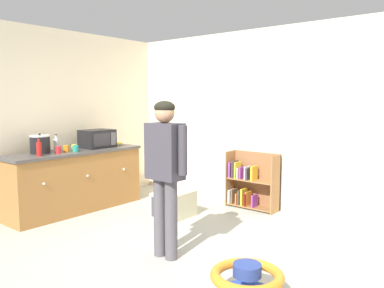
{
  "coord_description": "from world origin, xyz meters",
  "views": [
    {
      "loc": [
        2.72,
        -2.92,
        1.64
      ],
      "look_at": [
        -0.18,
        0.64,
        1.12
      ],
      "focal_mm": 36.34,
      "sensor_mm": 36.0,
      "label": 1
    }
  ],
  "objects_px": {
    "microwave": "(97,139)",
    "clear_bottle": "(56,144)",
    "kitchen_counter": "(75,180)",
    "crock_pot": "(40,144)",
    "bookshelf": "(250,183)",
    "ketchup_bottle": "(39,148)",
    "baby_walker": "(247,283)",
    "teal_cup": "(75,148)",
    "banana_bunch": "(119,143)",
    "refrigerator": "(365,176)",
    "standing_person": "(165,165)",
    "pet_carrier": "(174,204)",
    "red_cup": "(58,150)",
    "orange_cup": "(66,149)",
    "yellow_cup": "(74,148)"
  },
  "relations": [
    {
      "from": "clear_bottle",
      "to": "ketchup_bottle",
      "type": "relative_size",
      "value": 1.0
    },
    {
      "from": "pet_carrier",
      "to": "teal_cup",
      "type": "height_order",
      "value": "teal_cup"
    },
    {
      "from": "clear_bottle",
      "to": "teal_cup",
      "type": "relative_size",
      "value": 2.59
    },
    {
      "from": "baby_walker",
      "to": "teal_cup",
      "type": "bearing_deg",
      "value": 169.42
    },
    {
      "from": "bookshelf",
      "to": "pet_carrier",
      "type": "relative_size",
      "value": 1.54
    },
    {
      "from": "baby_walker",
      "to": "clear_bottle",
      "type": "height_order",
      "value": "clear_bottle"
    },
    {
      "from": "baby_walker",
      "to": "teal_cup",
      "type": "distance_m",
      "value": 3.38
    },
    {
      "from": "refrigerator",
      "to": "standing_person",
      "type": "relative_size",
      "value": 1.09
    },
    {
      "from": "red_cup",
      "to": "banana_bunch",
      "type": "bearing_deg",
      "value": 94.71
    },
    {
      "from": "kitchen_counter",
      "to": "clear_bottle",
      "type": "height_order",
      "value": "clear_bottle"
    },
    {
      "from": "kitchen_counter",
      "to": "baby_walker",
      "type": "height_order",
      "value": "kitchen_counter"
    },
    {
      "from": "microwave",
      "to": "ketchup_bottle",
      "type": "bearing_deg",
      "value": -82.96
    },
    {
      "from": "kitchen_counter",
      "to": "clear_bottle",
      "type": "bearing_deg",
      "value": -126.91
    },
    {
      "from": "orange_cup",
      "to": "standing_person",
      "type": "bearing_deg",
      "value": -6.9
    },
    {
      "from": "microwave",
      "to": "orange_cup",
      "type": "bearing_deg",
      "value": -84.43
    },
    {
      "from": "bookshelf",
      "to": "refrigerator",
      "type": "bearing_deg",
      "value": -28.56
    },
    {
      "from": "teal_cup",
      "to": "bookshelf",
      "type": "bearing_deg",
      "value": 45.74
    },
    {
      "from": "ketchup_bottle",
      "to": "kitchen_counter",
      "type": "bearing_deg",
      "value": 101.1
    },
    {
      "from": "teal_cup",
      "to": "ketchup_bottle",
      "type": "bearing_deg",
      "value": -91.95
    },
    {
      "from": "bookshelf",
      "to": "orange_cup",
      "type": "height_order",
      "value": "orange_cup"
    },
    {
      "from": "crock_pot",
      "to": "clear_bottle",
      "type": "relative_size",
      "value": 1.14
    },
    {
      "from": "kitchen_counter",
      "to": "teal_cup",
      "type": "xyz_separation_m",
      "value": [
        0.14,
        -0.07,
        0.5
      ]
    },
    {
      "from": "bookshelf",
      "to": "ketchup_bottle",
      "type": "relative_size",
      "value": 3.46
    },
    {
      "from": "orange_cup",
      "to": "banana_bunch",
      "type": "bearing_deg",
      "value": 93.41
    },
    {
      "from": "orange_cup",
      "to": "yellow_cup",
      "type": "relative_size",
      "value": 1.0
    },
    {
      "from": "ketchup_bottle",
      "to": "teal_cup",
      "type": "height_order",
      "value": "ketchup_bottle"
    },
    {
      "from": "microwave",
      "to": "clear_bottle",
      "type": "bearing_deg",
      "value": -102.46
    },
    {
      "from": "pet_carrier",
      "to": "refrigerator",
      "type": "bearing_deg",
      "value": 1.3
    },
    {
      "from": "teal_cup",
      "to": "yellow_cup",
      "type": "bearing_deg",
      "value": 153.84
    },
    {
      "from": "crock_pot",
      "to": "orange_cup",
      "type": "relative_size",
      "value": 2.96
    },
    {
      "from": "bookshelf",
      "to": "orange_cup",
      "type": "distance_m",
      "value": 2.76
    },
    {
      "from": "bookshelf",
      "to": "ketchup_bottle",
      "type": "xyz_separation_m",
      "value": [
        -1.81,
        -2.39,
        0.63
      ]
    },
    {
      "from": "crock_pot",
      "to": "teal_cup",
      "type": "relative_size",
      "value": 2.96
    },
    {
      "from": "ketchup_bottle",
      "to": "microwave",
      "type": "bearing_deg",
      "value": 97.04
    },
    {
      "from": "pet_carrier",
      "to": "red_cup",
      "type": "distance_m",
      "value": 1.78
    },
    {
      "from": "banana_bunch",
      "to": "crock_pot",
      "type": "bearing_deg",
      "value": -93.96
    },
    {
      "from": "baby_walker",
      "to": "clear_bottle",
      "type": "xyz_separation_m",
      "value": [
        -3.51,
        0.48,
        0.84
      ]
    },
    {
      "from": "baby_walker",
      "to": "pet_carrier",
      "type": "relative_size",
      "value": 1.09
    },
    {
      "from": "yellow_cup",
      "to": "teal_cup",
      "type": "bearing_deg",
      "value": -26.16
    },
    {
      "from": "bookshelf",
      "to": "baby_walker",
      "type": "height_order",
      "value": "bookshelf"
    },
    {
      "from": "microwave",
      "to": "standing_person",
      "type": "bearing_deg",
      "value": -20.86
    },
    {
      "from": "microwave",
      "to": "crock_pot",
      "type": "bearing_deg",
      "value": -96.06
    },
    {
      "from": "kitchen_counter",
      "to": "crock_pot",
      "type": "distance_m",
      "value": 0.75
    },
    {
      "from": "kitchen_counter",
      "to": "banana_bunch",
      "type": "relative_size",
      "value": 13.29
    },
    {
      "from": "microwave",
      "to": "banana_bunch",
      "type": "height_order",
      "value": "microwave"
    },
    {
      "from": "standing_person",
      "to": "yellow_cup",
      "type": "height_order",
      "value": "standing_person"
    },
    {
      "from": "bookshelf",
      "to": "teal_cup",
      "type": "bearing_deg",
      "value": -134.26
    },
    {
      "from": "banana_bunch",
      "to": "red_cup",
      "type": "distance_m",
      "value": 1.18
    },
    {
      "from": "banana_bunch",
      "to": "bookshelf",
      "type": "bearing_deg",
      "value": 25.13
    },
    {
      "from": "standing_person",
      "to": "red_cup",
      "type": "bearing_deg",
      "value": 176.97
    }
  ]
}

